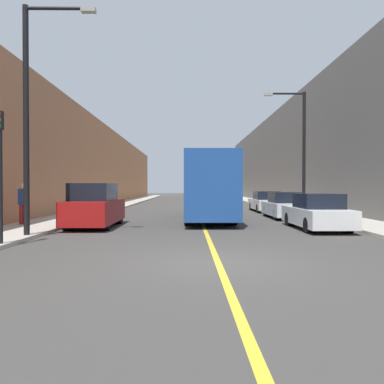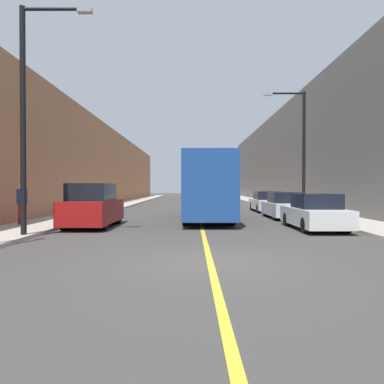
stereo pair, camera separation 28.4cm
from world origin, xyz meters
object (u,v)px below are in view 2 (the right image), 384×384
Objects in this scene: bus at (206,186)px; car_right_near at (314,213)px; pedestrian at (22,203)px; parked_suv_left at (93,207)px; street_lamp_left at (28,106)px; car_right_mid at (284,207)px; car_right_far at (266,202)px; street_lamp_right at (300,145)px.

car_right_near is at bearing -47.34° from bus.
car_right_near is 12.91m from pedestrian.
bus is 2.19× the size of parked_suv_left.
bus is 6.54m from parked_suv_left.
car_right_near is (9.67, -1.00, -0.22)m from parked_suv_left.
pedestrian is (-1.95, 3.71, -3.57)m from street_lamp_left.
bus is at bearing -170.28° from car_right_mid.
street_lamp_left is (-10.92, -2.71, 3.96)m from car_right_near.
bus is 5.53× the size of pedestrian.
bus is at bearing 24.22° from pedestrian.
car_right_mid is 14.34m from street_lamp_left.
parked_suv_left is (-5.25, -3.80, -0.93)m from bus.
car_right_near is (4.42, -4.80, -1.15)m from bus.
street_lamp_left is at bearing -130.87° from bus.
car_right_far is (0.12, 5.85, -0.01)m from car_right_mid.
car_right_mid is at bearing -134.20° from street_lamp_right.
pedestrian is (-8.44, -3.80, -0.75)m from bus.
car_right_far is at bearing 46.51° from parked_suv_left.
street_lamp_left is at bearing -142.03° from street_lamp_right.
street_lamp_left reaches higher than bus.
car_right_mid is at bearing 19.43° from pedestrian.
pedestrian is (-12.96, -4.57, 0.40)m from car_right_mid.
street_lamp_right is (11.04, 5.88, 3.47)m from parked_suv_left.
pedestrian is at bearing 179.99° from parked_suv_left.
car_right_far is (0.21, 11.43, -0.01)m from car_right_near.
pedestrian reaches higher than car_right_near.
car_right_far is 0.62× the size of street_lamp_right.
street_lamp_right is at bearing 78.74° from car_right_near.
parked_suv_left is at bearing 174.07° from car_right_near.
street_lamp_right reaches higher than car_right_far.
pedestrian is at bearing -157.55° from street_lamp_right.
car_right_far is (9.89, 10.42, -0.23)m from parked_suv_left.
parked_suv_left is 1.10× the size of car_right_mid.
street_lamp_right reaches higher than pedestrian.
pedestrian is (-3.20, 0.00, 0.18)m from parked_suv_left.
street_lamp_right reaches higher than bus.
bus is at bearing 35.90° from parked_suv_left.
bus is 6.66m from street_lamp_right.
bus is at bearing 49.13° from street_lamp_left.
car_right_mid is 0.57× the size of street_lamp_right.
bus reaches higher than car_right_far.
street_lamp_left is 1.07× the size of street_lamp_right.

